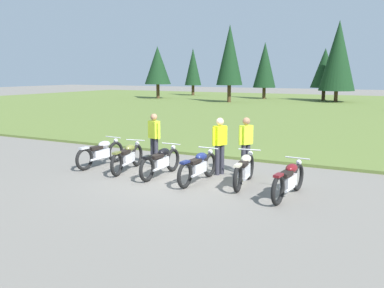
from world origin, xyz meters
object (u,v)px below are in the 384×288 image
Objects in this scene: motorcycle_black at (161,161)px; rider_near_row_end at (220,143)px; rider_with_back_turned at (154,136)px; rider_checking_bike at (246,142)px; motorcycle_cream at (244,169)px; motorcycle_olive at (128,157)px; motorcycle_maroon at (289,180)px; motorcycle_silver at (101,153)px; motorcycle_navy at (198,166)px.

rider_near_row_end reaches higher than motorcycle_black.
motorcycle_black is 1.60m from rider_with_back_turned.
rider_with_back_turned and rider_checking_bike have the same top height.
rider_with_back_turned reaches higher than motorcycle_cream.
motorcycle_cream is (2.49, 0.17, 0.00)m from motorcycle_black.
rider_checking_bike is at bearing 36.40° from rider_near_row_end.
motorcycle_olive and motorcycle_maroon have the same top height.
motorcycle_silver is 1.26× the size of rider_checking_bike.
motorcycle_silver is 4.63m from rider_checking_bike.
motorcycle_silver is 4.88m from motorcycle_cream.
rider_near_row_end is at bearing 143.23° from motorcycle_cream.
rider_checking_bike is at bearing 22.30° from motorcycle_olive.
rider_with_back_turned is 1.00× the size of rider_near_row_end.
motorcycle_cream is at bearing -16.05° from rider_with_back_turned.
motorcycle_navy is 1.21m from rider_near_row_end.
motorcycle_silver is at bearing 174.04° from motorcycle_black.
motorcycle_silver is 1.00× the size of motorcycle_navy.
rider_with_back_turned is at bearing 175.42° from rider_near_row_end.
motorcycle_maroon is at bearing -5.34° from motorcycle_olive.
motorcycle_olive and motorcycle_navy have the same top height.
motorcycle_olive is 1.25× the size of rider_with_back_turned.
motorcycle_navy is 1.26m from motorcycle_cream.
motorcycle_silver is 1.26× the size of rider_near_row_end.
motorcycle_maroon is 5.05m from rider_with_back_turned.
rider_with_back_turned is 1.00× the size of rider_checking_bike.
rider_checking_bike is (-1.77, 1.82, 0.51)m from motorcycle_maroon.
motorcycle_black is 2.49m from motorcycle_cream.
motorcycle_olive is at bearing -104.27° from rider_with_back_turned.
rider_checking_bike reaches higher than motorcycle_silver.
motorcycle_olive is at bearing -7.59° from motorcycle_silver.
motorcycle_cream is (3.72, 0.08, 0.00)m from motorcycle_olive.
rider_checking_bike is (-0.44, 1.27, 0.51)m from motorcycle_cream.
rider_with_back_turned is at bearing 129.62° from motorcycle_black.
rider_near_row_end and rider_checking_bike have the same top height.
motorcycle_olive is 3.73m from motorcycle_cream.
rider_with_back_turned reaches higher than motorcycle_maroon.
motorcycle_maroon is at bearing -45.71° from rider_checking_bike.
motorcycle_black is 1.79m from rider_near_row_end.
motorcycle_black is 3.84m from motorcycle_maroon.
rider_checking_bike is at bearing 5.23° from rider_with_back_turned.
rider_near_row_end is at bearing 150.66° from motorcycle_maroon.
motorcycle_silver is 2.41m from motorcycle_black.
motorcycle_black is (2.40, -0.25, 0.00)m from motorcycle_silver.
motorcycle_maroon is (3.82, -0.38, 0.00)m from motorcycle_black.
rider_checking_bike is (0.78, 1.55, 0.51)m from motorcycle_navy.
motorcycle_navy is at bearing -97.76° from rider_near_row_end.
rider_near_row_end is at bearing 10.79° from motorcycle_silver.
motorcycle_silver and motorcycle_navy have the same top height.
rider_with_back_turned is (-3.45, 0.99, 0.51)m from motorcycle_cream.
rider_near_row_end reaches higher than motorcycle_silver.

